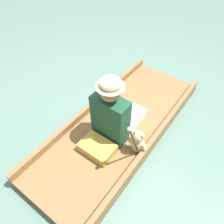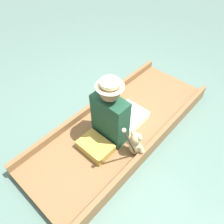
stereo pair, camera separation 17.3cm
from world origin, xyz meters
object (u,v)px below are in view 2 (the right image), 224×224
(teddy_bear, at_px, (136,144))
(walking_cane, at_px, (129,141))
(wine_glass, at_px, (107,103))
(seated_person, at_px, (114,114))

(teddy_bear, relative_size, walking_cane, 0.49)
(wine_glass, relative_size, walking_cane, 0.17)
(walking_cane, bearing_deg, wine_glass, 147.63)
(wine_glass, bearing_deg, seated_person, -34.69)
(teddy_bear, xyz_separation_m, walking_cane, (0.03, -0.18, 0.27))
(teddy_bear, height_order, wine_glass, teddy_bear)
(wine_glass, xyz_separation_m, walking_cane, (0.79, -0.50, 0.34))
(wine_glass, bearing_deg, walking_cane, -32.37)
(walking_cane, bearing_deg, seated_person, 149.76)
(teddy_bear, distance_m, walking_cane, 0.32)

